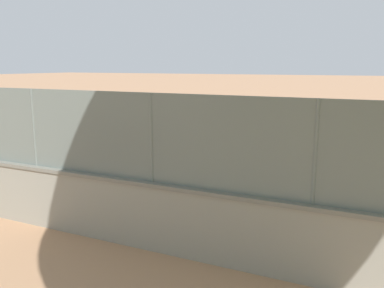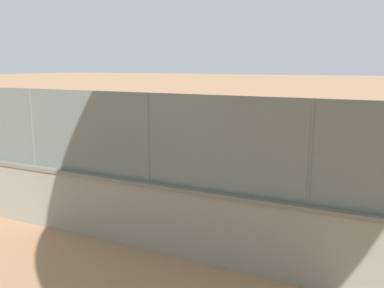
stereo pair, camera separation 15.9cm
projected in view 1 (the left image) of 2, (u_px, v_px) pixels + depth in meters
The scene contains 7 objects.
ground_plane at pixel (247, 136), 21.51m from camera, with size 260.00×260.00×0.00m, color tan.
perimeter_wall at pixel (153, 215), 8.18m from camera, with size 31.38×0.58×1.41m.
fence_panel_on_wall at pixel (152, 138), 7.88m from camera, with size 30.82×0.29×1.75m.
player_near_wall_returning at pixel (333, 151), 13.18m from camera, with size 0.72×1.25×1.58m.
player_at_service_line at pixel (47, 135), 16.15m from camera, with size 1.02×0.90×1.57m.
player_crossing_court at pixel (262, 117), 22.23m from camera, with size 1.09×0.83×1.52m.
sports_ball at pixel (322, 182), 12.76m from camera, with size 0.13×0.13×0.13m, color white.
Camera 1 is at (-6.56, 20.37, 3.69)m, focal length 38.14 mm.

